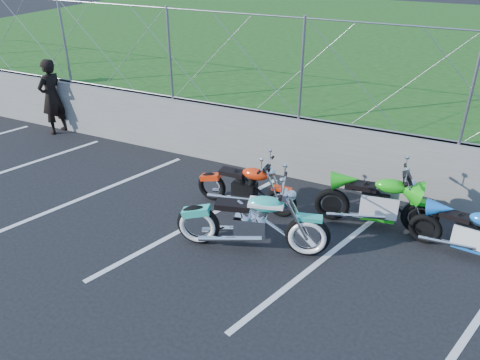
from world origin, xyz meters
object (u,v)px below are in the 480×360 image
at_px(cruiser_turquoise, 254,223).
at_px(sportbike_green, 378,203).
at_px(sportbike_blue, 470,234).
at_px(person_standing, 52,97).
at_px(naked_orange, 247,188).

distance_m(cruiser_turquoise, sportbike_green, 2.28).
relative_size(sportbike_blue, person_standing, 0.96).
bearing_deg(naked_orange, sportbike_blue, 2.06).
xyz_separation_m(sportbike_green, sportbike_blue, (1.50, -0.23, -0.07)).
bearing_deg(person_standing, cruiser_turquoise, 75.36).
distance_m(naked_orange, sportbike_green, 2.35).
height_order(naked_orange, sportbike_green, sportbike_green).
bearing_deg(naked_orange, cruiser_turquoise, -61.13).
bearing_deg(cruiser_turquoise, naked_orange, 104.74).
bearing_deg(person_standing, naked_orange, 83.13).
height_order(sportbike_blue, person_standing, person_standing).
bearing_deg(naked_orange, person_standing, 166.70).
bearing_deg(sportbike_green, sportbike_blue, -16.93).
bearing_deg(sportbike_blue, sportbike_green, 178.23).
distance_m(sportbike_blue, person_standing, 9.96).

